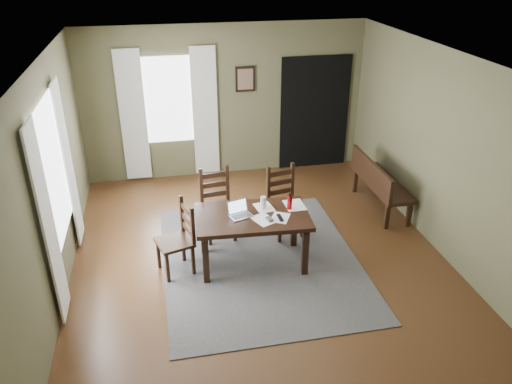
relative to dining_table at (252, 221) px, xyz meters
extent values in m
cube|color=#492C16|center=(0.12, 0.03, -0.66)|extent=(5.00, 6.00, 0.01)
cube|color=brown|center=(0.12, 3.03, 0.70)|extent=(5.00, 0.02, 2.70)
cube|color=brown|center=(0.12, -2.97, 0.70)|extent=(5.00, 0.02, 2.70)
cube|color=brown|center=(-2.38, 0.03, 0.70)|extent=(0.02, 6.00, 2.70)
cube|color=brown|center=(2.62, 0.03, 0.70)|extent=(0.02, 6.00, 2.70)
cube|color=white|center=(0.12, 0.03, 2.05)|extent=(5.00, 6.00, 0.02)
cube|color=#464646|center=(0.12, 0.03, -0.65)|extent=(2.60, 3.20, 0.01)
cube|color=black|center=(0.00, 0.00, 0.06)|extent=(1.52, 0.97, 0.06)
cube|color=black|center=(0.00, 0.00, 0.01)|extent=(1.35, 0.80, 0.05)
cube|color=black|center=(-0.65, -0.30, -0.33)|extent=(0.08, 0.08, 0.63)
cube|color=black|center=(-0.61, 0.38, -0.33)|extent=(0.08, 0.08, 0.63)
cube|color=black|center=(0.61, -0.38, -0.33)|extent=(0.08, 0.08, 0.63)
cube|color=black|center=(0.65, 0.30, -0.33)|extent=(0.08, 0.08, 0.63)
cube|color=black|center=(-1.02, 0.01, -0.20)|extent=(0.54, 0.54, 0.04)
cube|color=black|center=(-1.24, 0.12, -0.43)|extent=(0.05, 0.05, 0.42)
cube|color=black|center=(-0.90, 0.23, -0.43)|extent=(0.05, 0.05, 0.42)
cube|color=black|center=(-1.13, -0.21, -0.43)|extent=(0.05, 0.05, 0.42)
cube|color=black|center=(-0.80, -0.10, -0.43)|extent=(0.05, 0.05, 0.42)
cube|color=black|center=(-0.89, 0.24, 0.07)|extent=(0.06, 0.06, 0.53)
cube|color=black|center=(-0.78, -0.11, 0.07)|extent=(0.06, 0.06, 0.53)
cube|color=black|center=(-0.83, 0.07, -0.07)|extent=(0.12, 0.31, 0.07)
cube|color=black|center=(-0.83, 0.07, 0.07)|extent=(0.12, 0.31, 0.07)
cube|color=black|center=(-0.83, 0.07, 0.22)|extent=(0.12, 0.31, 0.07)
cube|color=black|center=(-0.35, 0.75, -0.18)|extent=(0.50, 0.50, 0.04)
cube|color=black|center=(-0.51, 0.54, -0.42)|extent=(0.05, 0.05, 0.44)
cube|color=black|center=(-0.55, 0.91, -0.42)|extent=(0.05, 0.05, 0.44)
cube|color=black|center=(-0.15, 0.59, -0.42)|extent=(0.05, 0.05, 0.44)
cube|color=black|center=(-0.19, 0.95, -0.42)|extent=(0.05, 0.05, 0.44)
cube|color=black|center=(-0.56, 0.93, 0.11)|extent=(0.05, 0.05, 0.56)
cube|color=black|center=(-0.18, 0.97, 0.11)|extent=(0.05, 0.05, 0.56)
cube|color=black|center=(-0.37, 0.95, -0.04)|extent=(0.33, 0.07, 0.08)
cube|color=black|center=(-0.37, 0.95, 0.11)|extent=(0.33, 0.07, 0.08)
cube|color=black|center=(-0.37, 0.95, 0.26)|extent=(0.33, 0.07, 0.08)
cube|color=black|center=(0.62, 0.64, -0.18)|extent=(0.53, 0.53, 0.04)
cube|color=black|center=(0.48, 0.43, -0.42)|extent=(0.05, 0.05, 0.44)
cube|color=black|center=(0.41, 0.78, -0.42)|extent=(0.05, 0.05, 0.44)
cube|color=black|center=(0.83, 0.50, -0.42)|extent=(0.05, 0.05, 0.44)
cube|color=black|center=(0.76, 0.85, -0.42)|extent=(0.05, 0.05, 0.44)
cube|color=black|center=(0.39, 0.80, 0.11)|extent=(0.06, 0.06, 0.56)
cube|color=black|center=(0.77, 0.88, 0.11)|extent=(0.06, 0.06, 0.56)
cube|color=black|center=(0.58, 0.84, -0.04)|extent=(0.33, 0.09, 0.07)
cube|color=black|center=(0.58, 0.84, 0.11)|extent=(0.33, 0.09, 0.07)
cube|color=black|center=(0.58, 0.84, 0.26)|extent=(0.33, 0.09, 0.07)
cube|color=black|center=(2.34, 1.13, -0.21)|extent=(0.48, 1.48, 0.06)
cube|color=black|center=(2.52, 0.49, -0.45)|extent=(0.06, 0.06, 0.41)
cube|color=black|center=(2.16, 0.49, -0.45)|extent=(0.06, 0.06, 0.41)
cube|color=black|center=(2.52, 1.76, -0.45)|extent=(0.06, 0.06, 0.41)
cube|color=black|center=(2.16, 1.76, -0.45)|extent=(0.06, 0.06, 0.41)
cube|color=black|center=(2.12, 1.13, 0.00)|extent=(0.05, 1.48, 0.36)
cube|color=#B7B7BC|center=(-0.15, -0.01, 0.10)|extent=(0.33, 0.27, 0.01)
cube|color=#B7B7BC|center=(-0.18, 0.09, 0.19)|extent=(0.29, 0.13, 0.18)
cube|color=silver|center=(-0.18, 0.08, 0.19)|extent=(0.25, 0.11, 0.15)
cube|color=#3F3F42|center=(-0.15, -0.02, 0.11)|extent=(0.26, 0.18, 0.00)
cube|color=#3F3F42|center=(0.18, -0.18, 0.11)|extent=(0.09, 0.12, 0.03)
cube|color=black|center=(0.33, -0.16, 0.10)|extent=(0.06, 0.18, 0.02)
cylinder|color=silver|center=(0.18, 0.16, 0.17)|extent=(0.09, 0.09, 0.16)
cylinder|color=#B40D14|center=(0.51, 0.06, 0.19)|extent=(0.07, 0.07, 0.19)
cylinder|color=black|center=(0.51, 0.06, 0.30)|extent=(0.04, 0.04, 0.03)
cube|color=white|center=(0.33, -0.14, 0.09)|extent=(0.32, 0.35, 0.00)
cube|color=white|center=(0.19, 0.17, 0.09)|extent=(0.27, 0.32, 0.00)
cube|color=white|center=(0.61, 0.15, 0.09)|extent=(0.27, 0.34, 0.00)
cube|color=white|center=(0.12, -0.15, 0.09)|extent=(0.34, 0.37, 0.00)
cube|color=white|center=(-2.35, 0.23, 0.80)|extent=(0.01, 1.30, 1.70)
cube|color=white|center=(-0.88, 3.00, 0.80)|extent=(1.00, 0.01, 1.50)
cube|color=silver|center=(-2.32, -0.59, 0.55)|extent=(0.03, 0.48, 2.30)
cube|color=silver|center=(-2.32, 1.05, 0.55)|extent=(0.03, 0.48, 2.30)
cube|color=silver|center=(-1.50, 2.97, 0.55)|extent=(0.44, 0.03, 2.30)
cube|color=silver|center=(-0.26, 2.97, 0.55)|extent=(0.44, 0.03, 2.30)
cube|color=black|center=(0.47, 3.00, 1.10)|extent=(0.34, 0.03, 0.44)
cube|color=brown|center=(0.47, 2.99, 1.10)|extent=(0.27, 0.01, 0.36)
cube|color=black|center=(1.77, 3.00, 0.40)|extent=(1.30, 0.03, 2.10)
camera|label=1|loc=(-1.07, -5.50, 3.25)|focal=35.00mm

